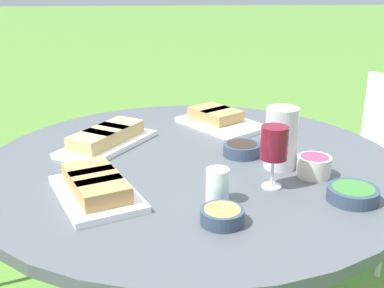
# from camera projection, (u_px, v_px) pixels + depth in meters

# --- Properties ---
(dining_table) EXTENTS (1.45, 1.45, 0.78)m
(dining_table) POSITION_uv_depth(u_px,v_px,m) (192.00, 189.00, 1.69)
(dining_table) COLOR #4C4C51
(dining_table) RESTS_ON ground_plane
(water_pitcher) EXTENTS (0.11, 0.11, 0.20)m
(water_pitcher) POSITION_uv_depth(u_px,v_px,m) (281.00, 138.00, 1.56)
(water_pitcher) COLOR silver
(water_pitcher) RESTS_ON dining_table
(wine_glass) EXTENTS (0.08, 0.08, 0.19)m
(wine_glass) POSITION_uv_depth(u_px,v_px,m) (274.00, 144.00, 1.40)
(wine_glass) COLOR silver
(wine_glass) RESTS_ON dining_table
(platter_bread_main) EXTENTS (0.43, 0.36, 0.07)m
(platter_bread_main) POSITION_uv_depth(u_px,v_px,m) (107.00, 138.00, 1.78)
(platter_bread_main) COLOR white
(platter_bread_main) RESTS_ON dining_table
(platter_charcuterie) EXTENTS (0.39, 0.32, 0.07)m
(platter_charcuterie) POSITION_uv_depth(u_px,v_px,m) (96.00, 187.00, 1.38)
(platter_charcuterie) COLOR white
(platter_charcuterie) RESTS_ON dining_table
(platter_sandwich_side) EXTENTS (0.42, 0.39, 0.07)m
(platter_sandwich_side) POSITION_uv_depth(u_px,v_px,m) (218.00, 119.00, 2.03)
(platter_sandwich_side) COLOR white
(platter_sandwich_side) RESTS_ON dining_table
(bowl_fries) EXTENTS (0.11, 0.11, 0.04)m
(bowl_fries) POSITION_uv_depth(u_px,v_px,m) (222.00, 215.00, 1.24)
(bowl_fries) COLOR #334256
(bowl_fries) RESTS_ON dining_table
(bowl_salad) EXTENTS (0.14, 0.14, 0.04)m
(bowl_salad) POSITION_uv_depth(u_px,v_px,m) (353.00, 193.00, 1.36)
(bowl_salad) COLOR #334256
(bowl_salad) RESTS_ON dining_table
(bowl_olives) EXTENTS (0.13, 0.13, 0.04)m
(bowl_olives) POSITION_uv_depth(u_px,v_px,m) (242.00, 149.00, 1.69)
(bowl_olives) COLOR #334256
(bowl_olives) RESTS_ON dining_table
(bowl_dip_red) EXTENTS (0.11, 0.11, 0.07)m
(bowl_dip_red) POSITION_uv_depth(u_px,v_px,m) (314.00, 165.00, 1.52)
(bowl_dip_red) COLOR beige
(bowl_dip_red) RESTS_ON dining_table
(cup_water_near) EXTENTS (0.07, 0.07, 0.10)m
(cup_water_near) POSITION_uv_depth(u_px,v_px,m) (217.00, 186.00, 1.34)
(cup_water_near) COLOR silver
(cup_water_near) RESTS_ON dining_table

